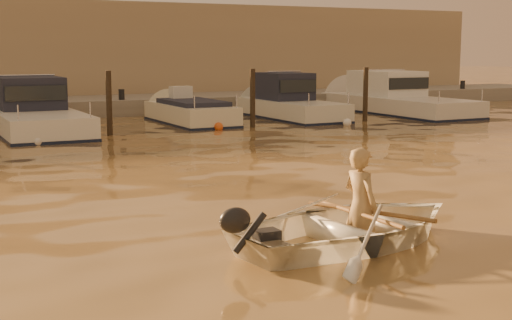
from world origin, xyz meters
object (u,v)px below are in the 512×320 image
person (360,206)px  dinghy (355,225)px  moored_boat_5 (397,98)px  moored_boat_2 (33,112)px  waterfront_building (37,55)px  moored_boat_4 (291,102)px  moored_boat_3 (191,117)px

person → dinghy: bearing=90.0°
moored_boat_5 → person: bearing=-129.3°
moored_boat_2 → waterfront_building: waterfront_building is taller
moored_boat_2 → moored_boat_5: same height
person → waterfront_building: (0.52, 27.16, 1.89)m
dinghy → moored_boat_4: moored_boat_4 is taller
person → waterfront_building: waterfront_building is taller
moored_boat_4 → waterfront_building: (-7.57, 11.00, 1.77)m
dinghy → moored_boat_5: bearing=-47.2°
moored_boat_5 → waterfront_building: waterfront_building is taller
person → moored_boat_4: (8.09, 16.16, 0.11)m
person → moored_boat_2: 16.24m
person → moored_boat_2: size_ratio=0.20×
dinghy → moored_boat_5: (13.33, 16.17, 0.37)m
moored_boat_3 → moored_boat_4: (4.18, 0.00, 0.40)m
moored_boat_4 → moored_boat_5: bearing=0.0°
moored_boat_4 → moored_boat_5: same height
moored_boat_2 → moored_boat_5: bearing=0.0°
waterfront_building → person: bearing=-91.1°
dinghy → person: 0.28m
moored_boat_5 → moored_boat_2: bearing=180.0°
person → moored_boat_3: bearing=-21.3°
moored_boat_3 → moored_boat_5: (9.33, 0.00, 0.40)m
dinghy → waterfront_building: 27.27m
dinghy → waterfront_building: waterfront_building is taller
waterfront_building → moored_boat_3: bearing=-72.9°
moored_boat_2 → waterfront_building: (2.14, 11.00, 1.77)m
person → waterfront_building: bearing=-8.8°
person → moored_boat_3: size_ratio=0.29×
moored_boat_2 → waterfront_building: size_ratio=0.18×
person → moored_boat_2: moored_boat_2 is taller
moored_boat_5 → dinghy: bearing=-129.5°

